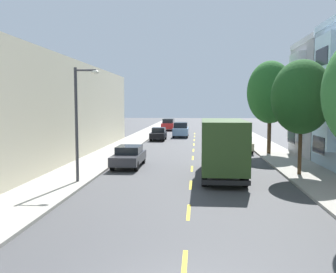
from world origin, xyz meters
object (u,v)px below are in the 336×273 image
Objects in this scene: parked_pickup_navy at (221,125)px; parked_suv_red at (168,124)px; street_tree_second at (302,97)px; street_tree_third at (270,92)px; delivery_box_truck at (222,145)px; parked_wagon_forest at (232,135)px; parked_hatchback_champagne at (241,144)px; parked_hatchback_black at (158,134)px; moving_sky_sedan at (181,130)px; parked_sedan_charcoal at (129,156)px; street_lamp at (79,115)px.

parked_suv_red is at bearing -175.23° from parked_pickup_navy.
street_tree_third is at bearing 90.00° from street_tree_second.
parked_pickup_navy is at bearing 94.08° from street_tree_third.
delivery_box_truck is 1.46× the size of parked_pickup_navy.
parked_hatchback_champagne is at bearing -90.48° from parked_wagon_forest.
parked_hatchback_black is 5.26m from moving_sky_sedan.
street_tree_second reaches higher than parked_hatchback_black.
parked_suv_red is 36.17m from parked_sedan_charcoal.
street_lamp is 25.81m from parked_wagon_forest.
parked_wagon_forest and parked_hatchback_black have the same top height.
parked_sedan_charcoal is 23.79m from moving_sky_sedan.
street_tree_third reaches higher than street_tree_second.
street_tree_third is 1.60× the size of parked_suv_red.
parked_suv_red is at bearing 115.58° from parked_wagon_forest.
parked_wagon_forest is at bearing 83.02° from delivery_box_truck.
street_tree_third is 1.73× the size of parked_sedan_charcoal.
street_lamp is 29.71m from moving_sky_sedan.
parked_pickup_navy is 14.55m from moving_sky_sedan.
delivery_box_truck is (7.73, 2.43, -1.78)m from street_lamp.
delivery_box_truck is 1.65× the size of parked_wagon_forest.
parked_wagon_forest is at bearing 89.52° from parked_hatchback_champagne.
parked_sedan_charcoal is at bearing 166.26° from street_tree_second.
parked_pickup_navy is at bearing 76.89° from parked_sedan_charcoal.
parked_pickup_navy is at bearing 4.77° from parked_suv_red.
parked_wagon_forest is 0.88× the size of parked_pickup_navy.
parked_pickup_navy is 28.47m from parked_hatchback_champagne.
street_tree_second is 1.41× the size of moving_sky_sedan.
street_tree_third reaches higher than parked_pickup_navy.
street_lamp reaches higher than parked_sedan_charcoal.
street_tree_second is 1.39× the size of parked_suv_red.
delivery_box_truck is 27.12m from moving_sky_sedan.
street_tree_third reaches higher than parked_hatchback_champagne.
street_tree_second is 11.75m from parked_sedan_charcoal.
parked_hatchback_black is (1.65, 24.66, -2.95)m from street_lamp.
street_lamp is at bearing -126.05° from parked_hatchback_champagne.
street_lamp is (-12.33, -3.01, -1.00)m from street_tree_second.
street_lamp is at bearing -98.03° from moving_sky_sedan.
street_tree_second is at bearing -84.35° from parked_wagon_forest.
parked_suv_red is 1.08× the size of parked_sedan_charcoal.
parked_hatchback_champagne is 16.41m from moving_sky_sedan.
parked_wagon_forest is (8.77, -18.32, -0.18)m from parked_suv_red.
street_tree_third is at bearing 65.24° from delivery_box_truck.
parked_suv_red is (-6.19, 39.38, -0.94)m from delivery_box_truck.
street_tree_third is at bearing -85.92° from parked_pickup_navy.
street_tree_second is 1.69× the size of parked_hatchback_black.
delivery_box_truck is at bearing -102.13° from parked_hatchback_champagne.
street_tree_second is 0.87× the size of delivery_box_truck.
parked_suv_red is (-10.79, 38.79, -3.72)m from street_tree_second.
parked_suv_red reaches higher than parked_pickup_navy.
moving_sky_sedan is at bearing 81.97° from street_lamp.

